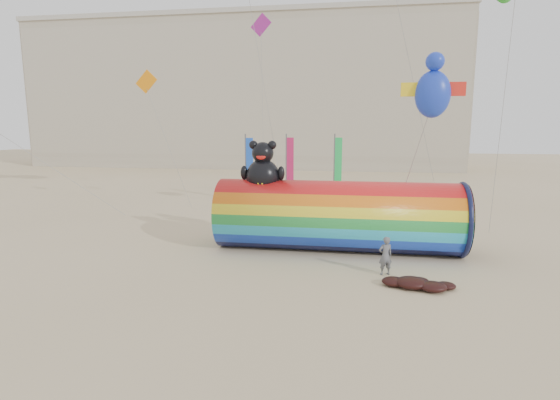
# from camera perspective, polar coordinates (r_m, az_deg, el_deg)

# --- Properties ---
(ground) EXTENTS (160.00, 160.00, 0.00)m
(ground) POSITION_cam_1_polar(r_m,az_deg,el_deg) (19.50, -2.17, -7.67)
(ground) COLOR #CCB58C
(ground) RESTS_ON ground
(hotel_building) EXTENTS (60.40, 15.40, 20.60)m
(hotel_building) POSITION_cam_1_polar(r_m,az_deg,el_deg) (66.24, -4.67, 13.54)
(hotel_building) COLOR #B7AD99
(hotel_building) RESTS_ON ground
(windsock_assembly) EXTENTS (11.30, 3.44, 5.21)m
(windsock_assembly) POSITION_cam_1_polar(r_m,az_deg,el_deg) (20.61, 7.51, -1.83)
(windsock_assembly) COLOR red
(windsock_assembly) RESTS_ON ground
(kite_handler) EXTENTS (0.66, 0.55, 1.55)m
(kite_handler) POSITION_cam_1_polar(r_m,az_deg,el_deg) (17.74, 13.59, -7.10)
(kite_handler) COLOR #5A5C61
(kite_handler) RESTS_ON ground
(fabric_bundle) EXTENTS (2.62, 1.35, 0.41)m
(fabric_bundle) POSITION_cam_1_polar(r_m,az_deg,el_deg) (16.83, 17.47, -10.36)
(fabric_bundle) COLOR #350E09
(fabric_bundle) RESTS_ON ground
(festival_banners) EXTENTS (7.36, 2.08, 5.20)m
(festival_banners) POSITION_cam_1_polar(r_m,az_deg,el_deg) (34.34, 1.58, 4.37)
(festival_banners) COLOR #59595E
(festival_banners) RESTS_ON ground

